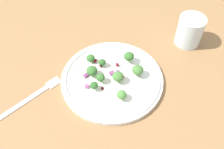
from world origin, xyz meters
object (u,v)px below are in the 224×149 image
at_px(broccoli_floret_1, 102,62).
at_px(water_glass, 190,31).
at_px(plate, 112,79).
at_px(broccoli_floret_2, 129,56).
at_px(broccoli_floret_0, 122,94).
at_px(fork, 33,96).

relative_size(broccoli_floret_1, water_glass, 0.23).
distance_m(plate, water_glass, 0.27).
height_order(plate, broccoli_floret_2, broccoli_floret_2).
bearing_deg(broccoli_floret_0, broccoli_floret_1, -12.89).
xyz_separation_m(fork, water_glass, (-0.12, -0.45, 0.04)).
xyz_separation_m(broccoli_floret_0, broccoli_floret_1, (0.11, -0.03, -0.00)).
bearing_deg(plate, broccoli_floret_2, -78.67).
distance_m(broccoli_floret_2, water_glass, 0.20).
bearing_deg(fork, broccoli_floret_1, -102.46).
bearing_deg(fork, broccoli_floret_2, -106.33).
bearing_deg(broccoli_floret_1, broccoli_floret_0, 167.11).
distance_m(broccoli_floret_2, fork, 0.27).
height_order(broccoli_floret_2, fork, broccoli_floret_2).
height_order(plate, broccoli_floret_0, broccoli_floret_0).
relative_size(plate, broccoli_floret_0, 10.78).
xyz_separation_m(plate, broccoli_floret_0, (-0.06, 0.02, 0.02)).
bearing_deg(fork, broccoli_floret_0, -132.81).
height_order(broccoli_floret_1, water_glass, water_glass).
relative_size(broccoli_floret_1, broccoli_floret_2, 0.71).
height_order(broccoli_floret_0, broccoli_floret_2, broccoli_floret_2).
distance_m(broccoli_floret_1, broccoli_floret_2, 0.07).
height_order(plate, fork, plate).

